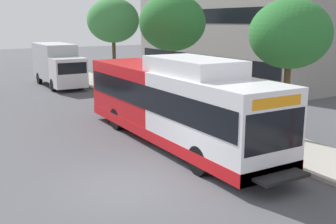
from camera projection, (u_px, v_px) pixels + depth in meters
name	position (u px, v px, depth m)	size (l,w,h in m)	color
ground_plane	(56.00, 129.00, 19.30)	(120.00, 120.00, 0.00)	#4C4C51
sidewalk_curb	(202.00, 119.00, 21.07)	(3.00, 56.00, 0.14)	#A8A399
transit_bus	(174.00, 103.00, 16.75)	(2.58, 12.25, 3.65)	white
street_tree_near_stop	(290.00, 34.00, 16.71)	(3.35, 3.35, 5.76)	#4C3823
street_tree_mid_block	(172.00, 23.00, 24.08)	(3.93, 3.93, 6.43)	#4C3823
street_tree_far_block	(113.00, 21.00, 31.85)	(4.05, 4.05, 6.61)	#4C3823
box_truck_background	(58.00, 64.00, 31.63)	(2.32, 7.01, 3.25)	silver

